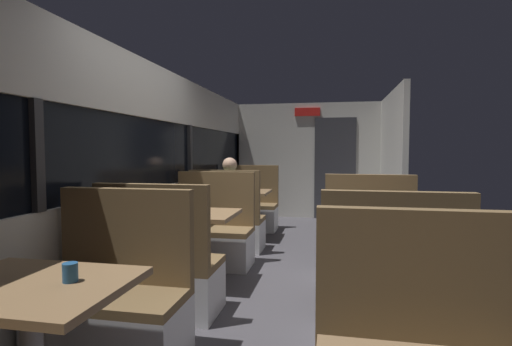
{
  "coord_description": "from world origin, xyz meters",
  "views": [
    {
      "loc": [
        0.49,
        -3.63,
        1.36
      ],
      "look_at": [
        -0.45,
        1.17,
        1.07
      ],
      "focal_mm": 27.12,
      "sensor_mm": 36.0,
      "label": 1
    }
  ],
  "objects_px": {
    "bench_mid_window_facing_entry": "(212,237)",
    "bench_far_window_facing_entry": "(249,210)",
    "bench_far_window_facing_end": "(228,226)",
    "bench_rear_aisle_facing_entry": "(371,249)",
    "seated_passenger": "(229,210)",
    "dining_table_near_window": "(31,304)",
    "bench_rear_aisle_facing_end": "(390,300)",
    "coffee_cup_primary": "(70,272)",
    "dining_table_mid_window": "(191,222)",
    "bench_mid_window_facing_end": "(161,275)",
    "dining_table_far_window": "(240,197)",
    "dining_table_rear_aisle": "(379,234)",
    "bench_near_window_facing_entry": "(114,309)"
  },
  "relations": [
    {
      "from": "bench_near_window_facing_entry",
      "to": "bench_mid_window_facing_entry",
      "type": "relative_size",
      "value": 1.0
    },
    {
      "from": "bench_rear_aisle_facing_entry",
      "to": "seated_passenger",
      "type": "height_order",
      "value": "seated_passenger"
    },
    {
      "from": "bench_mid_window_facing_entry",
      "to": "bench_far_window_facing_entry",
      "type": "relative_size",
      "value": 1.0
    },
    {
      "from": "seated_passenger",
      "to": "dining_table_far_window",
      "type": "bearing_deg",
      "value": 90.0
    },
    {
      "from": "bench_far_window_facing_end",
      "to": "bench_far_window_facing_entry",
      "type": "bearing_deg",
      "value": 90.0
    },
    {
      "from": "bench_mid_window_facing_end",
      "to": "bench_mid_window_facing_entry",
      "type": "distance_m",
      "value": 1.4
    },
    {
      "from": "bench_mid_window_facing_end",
      "to": "dining_table_rear_aisle",
      "type": "height_order",
      "value": "bench_mid_window_facing_end"
    },
    {
      "from": "dining_table_near_window",
      "to": "bench_far_window_facing_end",
      "type": "xyz_separation_m",
      "value": [
        0.0,
        3.51,
        -0.31
      ]
    },
    {
      "from": "coffee_cup_primary",
      "to": "bench_rear_aisle_facing_entry",
      "type": "bearing_deg",
      "value": 57.68
    },
    {
      "from": "dining_table_near_window",
      "to": "bench_rear_aisle_facing_end",
      "type": "bearing_deg",
      "value": 33.9
    },
    {
      "from": "bench_mid_window_facing_entry",
      "to": "bench_far_window_facing_entry",
      "type": "xyz_separation_m",
      "value": [
        0.0,
        2.1,
        0.0
      ]
    },
    {
      "from": "dining_table_mid_window",
      "to": "dining_table_far_window",
      "type": "distance_m",
      "value": 2.1
    },
    {
      "from": "dining_table_mid_window",
      "to": "bench_mid_window_facing_end",
      "type": "height_order",
      "value": "bench_mid_window_facing_end"
    },
    {
      "from": "bench_mid_window_facing_end",
      "to": "bench_far_window_facing_entry",
      "type": "bearing_deg",
      "value": 90.0
    },
    {
      "from": "dining_table_far_window",
      "to": "bench_mid_window_facing_entry",
      "type": "bearing_deg",
      "value": -90.0
    },
    {
      "from": "dining_table_mid_window",
      "to": "bench_rear_aisle_facing_end",
      "type": "height_order",
      "value": "bench_rear_aisle_facing_end"
    },
    {
      "from": "bench_far_window_facing_end",
      "to": "bench_rear_aisle_facing_entry",
      "type": "bearing_deg",
      "value": -26.78
    },
    {
      "from": "dining_table_mid_window",
      "to": "bench_rear_aisle_facing_end",
      "type": "relative_size",
      "value": 0.82
    },
    {
      "from": "dining_table_mid_window",
      "to": "bench_rear_aisle_facing_end",
      "type": "xyz_separation_m",
      "value": [
        1.79,
        -0.9,
        -0.31
      ]
    },
    {
      "from": "bench_mid_window_facing_entry",
      "to": "dining_table_rear_aisle",
      "type": "distance_m",
      "value": 2.03
    },
    {
      "from": "bench_rear_aisle_facing_end",
      "to": "seated_passenger",
      "type": "bearing_deg",
      "value": 127.01
    },
    {
      "from": "dining_table_near_window",
      "to": "coffee_cup_primary",
      "type": "distance_m",
      "value": 0.23
    },
    {
      "from": "bench_mid_window_facing_end",
      "to": "bench_far_window_facing_end",
      "type": "bearing_deg",
      "value": 90.0
    },
    {
      "from": "bench_far_window_facing_entry",
      "to": "seated_passenger",
      "type": "bearing_deg",
      "value": -90.0
    },
    {
      "from": "dining_table_near_window",
      "to": "bench_rear_aisle_facing_end",
      "type": "distance_m",
      "value": 2.18
    },
    {
      "from": "bench_mid_window_facing_end",
      "to": "bench_far_window_facing_end",
      "type": "xyz_separation_m",
      "value": [
        0.0,
        2.1,
        0.0
      ]
    },
    {
      "from": "bench_far_window_facing_end",
      "to": "coffee_cup_primary",
      "type": "distance_m",
      "value": 3.49
    },
    {
      "from": "dining_table_far_window",
      "to": "bench_rear_aisle_facing_end",
      "type": "xyz_separation_m",
      "value": [
        1.79,
        -3.0,
        -0.31
      ]
    },
    {
      "from": "dining_table_near_window",
      "to": "bench_far_window_facing_entry",
      "type": "height_order",
      "value": "bench_far_window_facing_entry"
    },
    {
      "from": "dining_table_mid_window",
      "to": "bench_mid_window_facing_entry",
      "type": "distance_m",
      "value": 0.77
    },
    {
      "from": "bench_mid_window_facing_entry",
      "to": "bench_far_window_facing_entry",
      "type": "height_order",
      "value": "same"
    },
    {
      "from": "dining_table_mid_window",
      "to": "coffee_cup_primary",
      "type": "relative_size",
      "value": 10.0
    },
    {
      "from": "bench_mid_window_facing_end",
      "to": "seated_passenger",
      "type": "height_order",
      "value": "seated_passenger"
    },
    {
      "from": "bench_mid_window_facing_end",
      "to": "bench_rear_aisle_facing_entry",
      "type": "relative_size",
      "value": 1.0
    },
    {
      "from": "bench_near_window_facing_entry",
      "to": "bench_rear_aisle_facing_end",
      "type": "xyz_separation_m",
      "value": [
        1.79,
        0.5,
        0.0
      ]
    },
    {
      "from": "bench_far_window_facing_entry",
      "to": "bench_rear_aisle_facing_end",
      "type": "distance_m",
      "value": 4.11
    },
    {
      "from": "bench_mid_window_facing_end",
      "to": "bench_far_window_facing_end",
      "type": "height_order",
      "value": "same"
    },
    {
      "from": "seated_passenger",
      "to": "bench_far_window_facing_end",
      "type": "bearing_deg",
      "value": -90.0
    },
    {
      "from": "bench_rear_aisle_facing_entry",
      "to": "seated_passenger",
      "type": "distance_m",
      "value": 2.05
    },
    {
      "from": "bench_mid_window_facing_entry",
      "to": "bench_rear_aisle_facing_end",
      "type": "height_order",
      "value": "same"
    },
    {
      "from": "bench_rear_aisle_facing_entry",
      "to": "coffee_cup_primary",
      "type": "bearing_deg",
      "value": -122.32
    },
    {
      "from": "dining_table_near_window",
      "to": "bench_rear_aisle_facing_end",
      "type": "xyz_separation_m",
      "value": [
        1.79,
        1.2,
        -0.31
      ]
    },
    {
      "from": "dining_table_rear_aisle",
      "to": "bench_mid_window_facing_end",
      "type": "bearing_deg",
      "value": -164.41
    },
    {
      "from": "bench_rear_aisle_facing_entry",
      "to": "dining_table_rear_aisle",
      "type": "bearing_deg",
      "value": -90.0
    },
    {
      "from": "bench_mid_window_facing_end",
      "to": "bench_rear_aisle_facing_end",
      "type": "bearing_deg",
      "value": -6.38
    },
    {
      "from": "bench_near_window_facing_entry",
      "to": "dining_table_rear_aisle",
      "type": "height_order",
      "value": "bench_near_window_facing_entry"
    },
    {
      "from": "bench_mid_window_facing_end",
      "to": "coffee_cup_primary",
      "type": "xyz_separation_m",
      "value": [
        0.18,
        -1.35,
        0.46
      ]
    },
    {
      "from": "bench_far_window_facing_end",
      "to": "coffee_cup_primary",
      "type": "xyz_separation_m",
      "value": [
        0.18,
        -3.45,
        0.46
      ]
    },
    {
      "from": "bench_far_window_facing_end",
      "to": "bench_rear_aisle_facing_entry",
      "type": "distance_m",
      "value": 2.01
    },
    {
      "from": "dining_table_far_window",
      "to": "dining_table_rear_aisle",
      "type": "distance_m",
      "value": 2.92
    }
  ]
}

